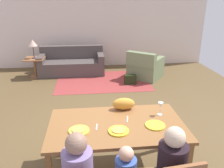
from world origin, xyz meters
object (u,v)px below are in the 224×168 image
(couch, at_px, (72,64))
(armchair, at_px, (145,68))
(plate_near_woman, at_px, (155,125))
(table_lamp, at_px, (33,44))
(wine_glass, at_px, (160,106))
(cat, at_px, (124,104))
(handbag, at_px, (130,79))
(plate_near_child, at_px, (119,131))
(plate_near_man, at_px, (79,131))
(side_table, at_px, (35,65))
(dining_table, at_px, (117,129))

(couch, bearing_deg, armchair, -17.99)
(plate_near_woman, height_order, table_lamp, table_lamp)
(wine_glass, distance_m, cat, 0.52)
(table_lamp, height_order, handbag, table_lamp)
(plate_near_child, relative_size, cat, 0.78)
(plate_near_child, xyz_separation_m, couch, (-0.83, 4.74, -0.47))
(wine_glass, relative_size, cat, 0.58)
(couch, bearing_deg, table_lamp, -166.31)
(plate_near_child, bearing_deg, couch, 99.89)
(plate_near_child, height_order, couch, couch)
(plate_near_man, relative_size, plate_near_child, 1.00)
(wine_glass, height_order, table_lamp, table_lamp)
(couch, xyz_separation_m, side_table, (-1.06, -0.26, 0.08))
(plate_near_woman, height_order, wine_glass, wine_glass)
(plate_near_woman, xyz_separation_m, couch, (-1.30, 4.66, -0.47))
(armchair, xyz_separation_m, table_lamp, (-3.22, 0.44, 0.69))
(wine_glass, relative_size, side_table, 0.32)
(dining_table, xyz_separation_m, couch, (-0.83, 4.56, -0.39))
(dining_table, xyz_separation_m, armchair, (1.33, 3.85, -0.37))
(dining_table, xyz_separation_m, handbag, (0.82, 3.40, -0.56))
(side_table, bearing_deg, handbag, -18.41)
(plate_near_child, bearing_deg, armchair, 71.71)
(plate_near_child, xyz_separation_m, wine_glass, (0.62, 0.36, 0.12))
(plate_near_woman, xyz_separation_m, table_lamp, (-2.36, 4.40, 0.24))
(plate_near_man, bearing_deg, couch, 94.31)
(plate_near_man, height_order, plate_near_woman, same)
(plate_near_man, height_order, table_lamp, table_lamp)
(handbag, bearing_deg, table_lamp, 161.59)
(plate_near_man, relative_size, table_lamp, 0.46)
(plate_near_woman, relative_size, cat, 0.78)
(handbag, bearing_deg, wine_glass, -93.53)
(plate_near_child, xyz_separation_m, cat, (0.15, 0.58, 0.08))
(armchair, relative_size, table_lamp, 2.23)
(dining_table, xyz_separation_m, cat, (0.15, 0.40, 0.15))
(dining_table, height_order, handbag, dining_table)
(plate_near_woman, xyz_separation_m, handbag, (0.34, 3.50, -0.64))
(dining_table, distance_m, cat, 0.45)
(plate_near_man, distance_m, table_lamp, 4.64)
(armchair, bearing_deg, couch, 162.01)
(dining_table, xyz_separation_m, plate_near_child, (0.00, -0.18, 0.08))
(wine_glass, distance_m, handbag, 3.31)
(dining_table, distance_m, handbag, 3.54)
(armchair, height_order, side_table, armchair)
(plate_near_woman, bearing_deg, plate_near_man, -178.79)
(plate_near_child, relative_size, side_table, 0.43)
(cat, xyz_separation_m, armchair, (1.18, 3.45, -0.53))
(plate_near_woman, relative_size, handbag, 0.78)
(side_table, relative_size, table_lamp, 1.07)
(dining_table, relative_size, couch, 0.87)
(dining_table, bearing_deg, plate_near_woman, -11.94)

